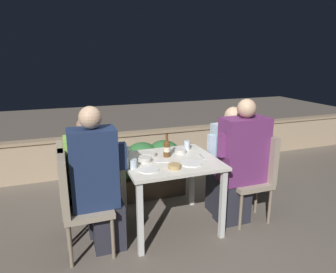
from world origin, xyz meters
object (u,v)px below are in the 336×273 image
at_px(chair_right_near, 256,170).
at_px(potted_plant, 252,159).
at_px(chair_right_far, 243,162).
at_px(chair_left_far, 72,185).
at_px(person_navy_jumper, 98,181).
at_px(person_blue_shirt, 228,160).
at_px(beer_bottle, 166,148).
at_px(person_green_blouse, 94,177).
at_px(chair_left_near, 75,197).
at_px(person_purple_stripe, 240,163).

height_order(chair_right_near, potted_plant, chair_right_near).
bearing_deg(chair_right_far, chair_left_far, 179.69).
relative_size(chair_left_far, chair_right_near, 1.00).
distance_m(person_navy_jumper, chair_right_far, 1.68).
distance_m(chair_right_far, potted_plant, 0.58).
bearing_deg(person_blue_shirt, person_navy_jumper, -169.85).
xyz_separation_m(beer_bottle, potted_plant, (1.33, 0.41, -0.42)).
distance_m(person_blue_shirt, potted_plant, 0.74).
height_order(person_navy_jumper, chair_right_far, person_navy_jumper).
bearing_deg(person_green_blouse, chair_left_near, -125.33).
distance_m(chair_left_near, person_blue_shirt, 1.67).
height_order(person_navy_jumper, person_blue_shirt, person_navy_jumper).
height_order(person_green_blouse, potted_plant, person_green_blouse).
bearing_deg(person_blue_shirt, beer_bottle, -178.36).
height_order(person_green_blouse, chair_right_near, person_green_blouse).
height_order(chair_left_far, chair_right_far, same).
bearing_deg(beer_bottle, person_blue_shirt, 1.64).
distance_m(chair_left_near, chair_left_far, 0.27).
distance_m(chair_right_near, beer_bottle, 1.00).
relative_size(chair_left_near, beer_bottle, 4.00).
bearing_deg(person_navy_jumper, chair_right_far, 8.92).
height_order(person_navy_jumper, chair_right_near, person_navy_jumper).
xyz_separation_m(chair_left_far, person_blue_shirt, (1.66, -0.01, 0.05)).
bearing_deg(person_navy_jumper, person_purple_stripe, 0.72).
distance_m(chair_left_near, person_navy_jumper, 0.23).
distance_m(chair_left_far, chair_right_near, 1.88).
bearing_deg(person_blue_shirt, chair_right_near, -50.56).
xyz_separation_m(person_navy_jumper, person_purple_stripe, (1.45, 0.02, -0.01)).
bearing_deg(person_blue_shirt, chair_left_near, -171.05).
distance_m(person_green_blouse, person_purple_stripe, 1.48).
bearing_deg(person_green_blouse, person_blue_shirt, -0.40).
bearing_deg(person_green_blouse, person_navy_jumper, -88.42).
height_order(person_purple_stripe, beer_bottle, person_purple_stripe).
distance_m(person_green_blouse, potted_plant, 2.10).
bearing_deg(potted_plant, beer_bottle, -162.73).
relative_size(chair_left_near, chair_right_near, 1.00).
bearing_deg(chair_left_near, beer_bottle, 14.63).
distance_m(chair_right_near, chair_right_far, 0.24).
height_order(person_green_blouse, person_blue_shirt, same).
distance_m(chair_left_near, person_purple_stripe, 1.65).
bearing_deg(beer_bottle, chair_left_far, 178.07).
xyz_separation_m(chair_left_far, chair_right_far, (1.86, -0.01, 0.00)).
bearing_deg(person_green_blouse, beer_bottle, -2.47).
bearing_deg(person_green_blouse, chair_right_near, -8.63).
bearing_deg(potted_plant, person_purple_stripe, -133.34).
bearing_deg(chair_left_far, person_blue_shirt, -0.35).
relative_size(chair_left_far, beer_bottle, 4.00).
relative_size(person_navy_jumper, person_green_blouse, 1.11).
bearing_deg(chair_right_far, chair_right_near, -91.03).
relative_size(person_green_blouse, chair_right_near, 1.28).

